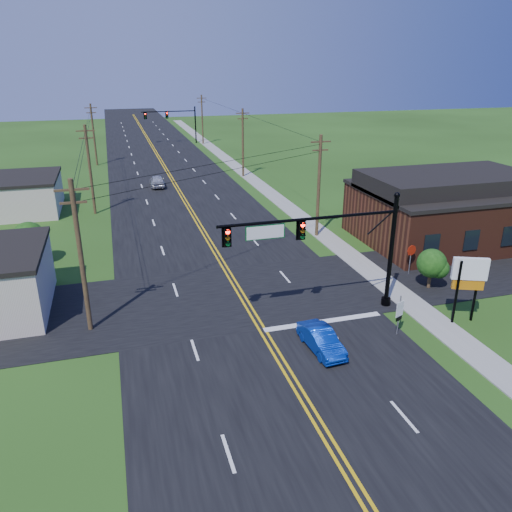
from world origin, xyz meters
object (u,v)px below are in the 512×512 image
object	(u,v)px
signal_mast_main	(326,243)
blue_car	(321,340)
stop_sign	(411,253)
route_sign	(399,313)
signal_mast_far	(172,119)

from	to	relation	value
signal_mast_main	blue_car	xyz separation A→B (m)	(-1.72, -3.87, -4.13)
blue_car	stop_sign	xyz separation A→B (m)	(10.38, 7.85, 1.05)
signal_mast_main	stop_sign	bearing A→B (deg)	24.67
route_sign	stop_sign	distance (m)	9.33
signal_mast_far	route_sign	size ratio (longest dim) A/B	4.43
signal_mast_main	stop_sign	xyz separation A→B (m)	(8.66, 3.98, -3.08)
signal_mast_main	blue_car	bearing A→B (deg)	-113.93
signal_mast_far	stop_sign	world-z (taller)	signal_mast_far
signal_mast_main	blue_car	distance (m)	5.92
signal_mast_main	stop_sign	size ratio (longest dim) A/B	4.88
signal_mast_far	route_sign	bearing A→B (deg)	-87.68
route_sign	signal_mast_main	bearing A→B (deg)	109.36
signal_mast_main	route_sign	bearing A→B (deg)	-48.39
signal_mast_main	blue_car	size ratio (longest dim) A/B	3.02
stop_sign	signal_mast_main	bearing A→B (deg)	-165.65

